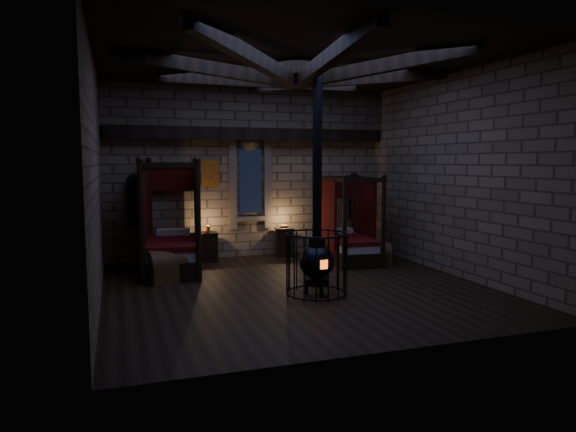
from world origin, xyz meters
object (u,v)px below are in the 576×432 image
object	(u,v)px
bed_left	(173,244)
bed_right	(348,240)
stove	(317,259)
trunk_right	(375,255)
trunk_left	(170,266)

from	to	relation	value
bed_left	bed_right	size ratio (longest dim) A/B	1.19
bed_right	stove	distance (m)	3.34
bed_left	trunk_right	distance (m)	4.58
bed_left	stove	xyz separation A→B (m)	(2.21, -2.92, 0.07)
bed_left	stove	distance (m)	3.67
trunk_left	trunk_right	xyz separation A→B (m)	(4.64, 0.14, -0.06)
bed_left	trunk_right	size ratio (longest dim) A/B	3.01
bed_left	trunk_left	xyz separation A→B (m)	(-0.16, -0.98, -0.29)
bed_right	trunk_right	bearing A→B (deg)	-55.78
bed_left	bed_right	xyz separation A→B (m)	(4.11, -0.18, -0.09)
trunk_left	bed_left	bearing A→B (deg)	64.05
stove	trunk_right	bearing A→B (deg)	37.84
stove	trunk_left	bearing A→B (deg)	135.90
bed_left	trunk_left	size ratio (longest dim) A/B	2.34
trunk_right	stove	xyz separation A→B (m)	(-2.27, -2.08, 0.43)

